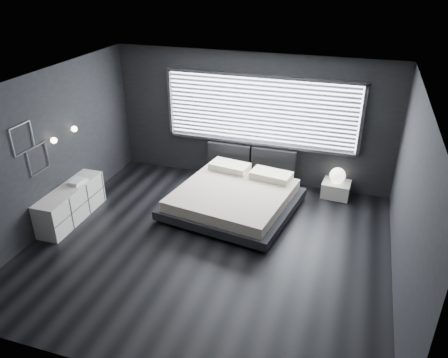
% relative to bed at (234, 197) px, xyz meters
% --- Properties ---
extents(room, '(6.04, 6.00, 2.80)m').
position_rel_bed_xyz_m(room, '(-0.05, -1.32, 1.12)').
color(room, black).
rests_on(room, ground).
extents(window, '(4.14, 0.09, 1.52)m').
position_rel_bed_xyz_m(window, '(0.15, 1.38, 1.33)').
color(window, white).
rests_on(window, ground).
extents(headboard, '(1.96, 0.16, 0.52)m').
position_rel_bed_xyz_m(headboard, '(-0.01, 1.32, 0.29)').
color(headboard, black).
rests_on(headboard, ground).
extents(sconce_near, '(0.18, 0.11, 0.11)m').
position_rel_bed_xyz_m(sconce_near, '(-2.94, -1.27, 1.32)').
color(sconce_near, silver).
rests_on(sconce_near, ground).
extents(sconce_far, '(0.18, 0.11, 0.11)m').
position_rel_bed_xyz_m(sconce_far, '(-2.94, -0.67, 1.32)').
color(sconce_far, silver).
rests_on(sconce_far, ground).
extents(wall_art_upper, '(0.01, 0.48, 0.48)m').
position_rel_bed_xyz_m(wall_art_upper, '(-3.03, -1.87, 1.57)').
color(wall_art_upper, '#47474C').
rests_on(wall_art_upper, ground).
extents(wall_art_lower, '(0.01, 0.48, 0.48)m').
position_rel_bed_xyz_m(wall_art_lower, '(-3.03, -1.62, 1.10)').
color(wall_art_lower, '#47474C').
rests_on(wall_art_lower, ground).
extents(bed, '(2.60, 2.52, 0.59)m').
position_rel_bed_xyz_m(bed, '(0.00, 0.00, 0.00)').
color(bed, black).
rests_on(bed, ground).
extents(nightstand, '(0.59, 0.50, 0.32)m').
position_rel_bed_xyz_m(nightstand, '(1.87, 1.18, -0.11)').
color(nightstand, silver).
rests_on(nightstand, ground).
extents(orb_lamp, '(0.32, 0.32, 0.32)m').
position_rel_bed_xyz_m(orb_lamp, '(1.86, 1.17, 0.21)').
color(orb_lamp, white).
rests_on(orb_lamp, nightstand).
extents(dresser, '(0.49, 1.63, 0.65)m').
position_rel_bed_xyz_m(dresser, '(-2.83, -1.25, 0.05)').
color(dresser, silver).
rests_on(dresser, ground).
extents(book_stack, '(0.29, 0.36, 0.07)m').
position_rel_bed_xyz_m(book_stack, '(-2.80, -1.01, 0.41)').
color(book_stack, white).
rests_on(book_stack, dresser).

